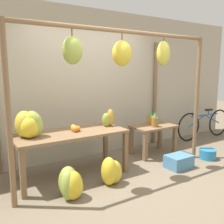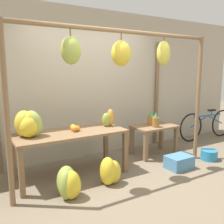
{
  "view_description": "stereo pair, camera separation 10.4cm",
  "coord_description": "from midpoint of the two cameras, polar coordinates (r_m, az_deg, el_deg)",
  "views": [
    {
      "loc": [
        -2.15,
        -2.9,
        1.68
      ],
      "look_at": [
        0.08,
        0.64,
        0.97
      ],
      "focal_mm": 40.0,
      "sensor_mm": 36.0,
      "label": 1
    },
    {
      "loc": [
        -2.06,
        -2.96,
        1.68
      ],
      "look_at": [
        0.08,
        0.64,
        0.97
      ],
      "focal_mm": 40.0,
      "sensor_mm": 36.0,
      "label": 2
    }
  ],
  "objects": [
    {
      "name": "parked_bicycle",
      "position": [
        6.54,
        19.92,
        -2.6
      ],
      "size": [
        1.73,
        0.14,
        0.72
      ],
      "color": "black",
      "rests_on": "ground_plane"
    },
    {
      "name": "papaya_pile",
      "position": [
        4.28,
        -1.54,
        -1.53
      ],
      "size": [
        0.26,
        0.18,
        0.29
      ],
      "color": "gold",
      "rests_on": "display_table_main"
    },
    {
      "name": "stall_awning",
      "position": [
        3.89,
        -0.25,
        9.59
      ],
      "size": [
        3.38,
        1.32,
        2.26
      ],
      "color": "brown",
      "rests_on": "ground_plane"
    },
    {
      "name": "orange_pile",
      "position": [
        4.0,
        -9.19,
        -3.72
      ],
      "size": [
        0.15,
        0.24,
        0.1
      ],
      "color": "orange",
      "rests_on": "display_table_main"
    },
    {
      "name": "banana_pile_on_table",
      "position": [
        3.78,
        -19.02,
        -2.81
      ],
      "size": [
        0.43,
        0.45,
        0.39
      ],
      "color": "#9EB247",
      "rests_on": "display_table_main"
    },
    {
      "name": "ground_plane",
      "position": [
        3.98,
        3.29,
        -15.33
      ],
      "size": [
        20.0,
        20.0,
        0.0
      ],
      "primitive_type": "plane",
      "color": "#756651"
    },
    {
      "name": "blue_bucket",
      "position": [
        5.13,
        20.47,
        -9.01
      ],
      "size": [
        0.31,
        0.31,
        0.19
      ],
      "color": "teal",
      "rests_on": "ground_plane"
    },
    {
      "name": "display_table_main",
      "position": [
        3.99,
        -10.13,
        -5.86
      ],
      "size": [
        1.74,
        0.75,
        0.72
      ],
      "color": "brown",
      "rests_on": "ground_plane"
    },
    {
      "name": "fruit_crate_white",
      "position": [
        4.54,
        14.36,
        -10.89
      ],
      "size": [
        0.44,
        0.32,
        0.22
      ],
      "color": "#4C84B2",
      "rests_on": "ground_plane"
    },
    {
      "name": "display_table_side",
      "position": [
        5.04,
        8.83,
        -4.46
      ],
      "size": [
        0.87,
        0.54,
        0.59
      ],
      "color": "brown",
      "rests_on": "ground_plane"
    },
    {
      "name": "shop_wall_back",
      "position": [
        4.83,
        -6.31,
        6.26
      ],
      "size": [
        8.0,
        0.08,
        2.8
      ],
      "color": "#B2A893",
      "rests_on": "ground_plane"
    },
    {
      "name": "banana_pile_ground_right",
      "position": [
        3.78,
        -0.98,
        -13.46
      ],
      "size": [
        0.34,
        0.26,
        0.42
      ],
      "color": "gold",
      "rests_on": "ground_plane"
    },
    {
      "name": "pineapple_cluster",
      "position": [
        4.97,
        8.58,
        -1.66
      ],
      "size": [
        0.19,
        0.34,
        0.3
      ],
      "color": "olive",
      "rests_on": "display_table_side"
    },
    {
      "name": "banana_pile_ground_left",
      "position": [
        3.45,
        -10.25,
        -16.0
      ],
      "size": [
        0.39,
        0.38,
        0.42
      ],
      "color": "gold",
      "rests_on": "ground_plane"
    }
  ]
}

